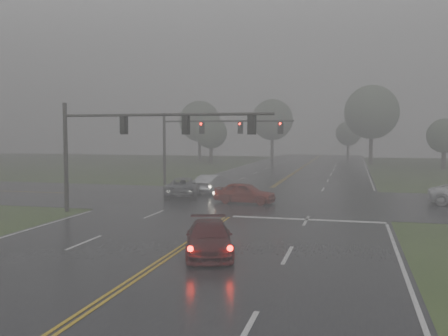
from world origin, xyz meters
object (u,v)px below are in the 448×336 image
(sedan_silver, at_px, (213,193))
(signal_gantry_near, at_px, (126,135))
(sedan_maroon, at_px, (209,255))
(signal_gantry_far, at_px, (203,134))
(car_grey, at_px, (184,196))
(sedan_red, at_px, (245,203))

(sedan_silver, bearing_deg, signal_gantry_near, 91.03)
(sedan_maroon, height_order, signal_gantry_far, signal_gantry_far)
(sedan_maroon, xyz_separation_m, signal_gantry_near, (-7.58, 8.44, 4.74))
(car_grey, bearing_deg, sedan_silver, -130.39)
(sedan_silver, distance_m, signal_gantry_far, 7.27)
(car_grey, xyz_separation_m, signal_gantry_far, (-0.83, 7.82, 4.74))
(sedan_red, xyz_separation_m, sedan_silver, (-3.80, 5.40, 0.00))
(sedan_red, height_order, signal_gantry_near, signal_gantry_near)
(sedan_red, bearing_deg, signal_gantry_near, 143.76)
(sedan_maroon, relative_size, sedan_silver, 1.01)
(car_grey, bearing_deg, signal_gantry_near, 74.50)
(car_grey, bearing_deg, sedan_maroon, 100.30)
(signal_gantry_near, xyz_separation_m, signal_gantry_far, (-0.29, 16.58, -0.00))
(sedan_maroon, distance_m, sedan_red, 14.74)
(car_grey, distance_m, signal_gantry_near, 9.98)
(sedan_maroon, bearing_deg, car_grey, 94.89)
(sedan_red, height_order, car_grey, car_grey)
(sedan_maroon, bearing_deg, signal_gantry_near, 114.56)
(sedan_red, xyz_separation_m, car_grey, (-5.34, 2.55, 0.00))
(signal_gantry_near, relative_size, signal_gantry_far, 1.07)
(sedan_maroon, height_order, signal_gantry_near, signal_gantry_near)
(signal_gantry_near, bearing_deg, sedan_maroon, -48.08)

